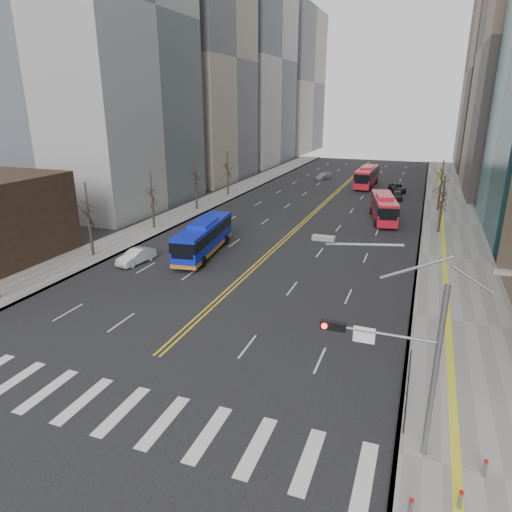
{
  "coord_description": "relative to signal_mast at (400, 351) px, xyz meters",
  "views": [
    {
      "loc": [
        13.98,
        -15.37,
        14.47
      ],
      "look_at": [
        3.84,
        11.83,
        4.65
      ],
      "focal_mm": 32.0,
      "sensor_mm": 36.0,
      "label": 1
    }
  ],
  "objects": [
    {
      "name": "signal_mast",
      "position": [
        0.0,
        0.0,
        0.0
      ],
      "size": [
        5.37,
        0.37,
        9.39
      ],
      "color": "gray",
      "rests_on": "ground"
    },
    {
      "name": "red_bus_far",
      "position": [
        -9.78,
        66.24,
        -2.83
      ],
      "size": [
        3.11,
        11.55,
        3.64
      ],
      "color": "red",
      "rests_on": "ground"
    },
    {
      "name": "red_bus_near",
      "position": [
        -4.43,
        41.82,
        -2.98
      ],
      "size": [
        4.48,
        10.85,
        3.37
      ],
      "color": "red",
      "rests_on": "ground"
    },
    {
      "name": "centerline",
      "position": [
        -13.77,
        53.0,
        -4.85
      ],
      "size": [
        0.55,
        100.0,
        0.01
      ],
      "color": "gold",
      "rests_on": "ground"
    },
    {
      "name": "office_towers",
      "position": [
        -13.64,
        66.51,
        19.07
      ],
      "size": [
        83.0,
        134.0,
        58.0
      ],
      "color": "#949597",
      "rests_on": "ground"
    },
    {
      "name": "blue_bus",
      "position": [
        -19.87,
        21.62,
        -3.1
      ],
      "size": [
        3.9,
        11.7,
        3.36
      ],
      "color": "#0D21D0",
      "rests_on": "ground"
    },
    {
      "name": "sidewalk_right",
      "position": [
        3.73,
        43.0,
        -4.78
      ],
      "size": [
        7.0,
        130.0,
        0.15
      ],
      "primitive_type": "cube",
      "color": "gray",
      "rests_on": "ground"
    },
    {
      "name": "car_silver",
      "position": [
        -18.93,
        71.7,
        -4.22
      ],
      "size": [
        3.25,
        4.74,
        1.27
      ],
      "primitive_type": "imported",
      "rotation": [
        0.0,
        0.0,
        -0.37
      ],
      "color": "gray",
      "rests_on": "ground"
    },
    {
      "name": "sidewalk_left",
      "position": [
        -30.27,
        43.0,
        -4.78
      ],
      "size": [
        5.0,
        130.0,
        0.15
      ],
      "primitive_type": "cube",
      "color": "gray",
      "rests_on": "ground"
    },
    {
      "name": "street_trees",
      "position": [
        -20.94,
        32.55,
        0.02
      ],
      "size": [
        35.2,
        47.2,
        7.6
      ],
      "color": "black",
      "rests_on": "ground"
    },
    {
      "name": "car_dark_far",
      "position": [
        -4.19,
        63.11,
        -4.19
      ],
      "size": [
        3.48,
        5.25,
        1.34
      ],
      "primitive_type": "imported",
      "rotation": [
        0.0,
        0.0,
        0.28
      ],
      "color": "black",
      "rests_on": "ground"
    },
    {
      "name": "car_dark_mid",
      "position": [
        -3.73,
        56.31,
        -4.18
      ],
      "size": [
        1.92,
        4.1,
        1.36
      ],
      "primitive_type": "imported",
      "rotation": [
        0.0,
        0.0,
        0.08
      ],
      "color": "black",
      "rests_on": "ground"
    },
    {
      "name": "bollards",
      "position": [
        2.5,
        -2.16,
        -4.3
      ],
      "size": [
        2.87,
        3.17,
        0.78
      ],
      "color": "gray",
      "rests_on": "sidewalk_right"
    },
    {
      "name": "pedestrian_railing",
      "position": [
        0.53,
        4.0,
        -4.03
      ],
      "size": [
        0.06,
        6.06,
        1.02
      ],
      "color": "black",
      "rests_on": "sidewalk_right"
    },
    {
      "name": "ground",
      "position": [
        -13.77,
        -2.0,
        -4.86
      ],
      "size": [
        220.0,
        220.0,
        0.0
      ],
      "primitive_type": "plane",
      "color": "black"
    },
    {
      "name": "crosswalk",
      "position": [
        -13.77,
        -2.0,
        -4.85
      ],
      "size": [
        26.7,
        4.0,
        0.01
      ],
      "color": "silver",
      "rests_on": "ground"
    },
    {
      "name": "car_white",
      "position": [
        -24.6,
        16.8,
        -4.18
      ],
      "size": [
        2.09,
        4.31,
        1.36
      ],
      "primitive_type": "imported",
      "rotation": [
        0.0,
        0.0,
        -0.16
      ],
      "color": "silver",
      "rests_on": "ground"
    }
  ]
}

